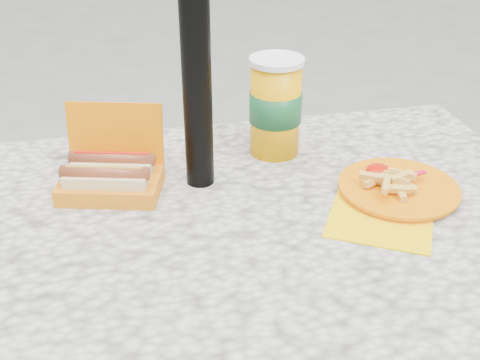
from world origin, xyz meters
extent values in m
cube|color=beige|center=(0.00, 0.00, 0.72)|extent=(1.20, 0.80, 0.05)
cylinder|color=black|center=(0.50, 0.30, 0.35)|extent=(0.07, 0.07, 0.70)
cube|color=orange|center=(-0.16, 0.15, 0.77)|extent=(0.19, 0.15, 0.03)
cube|color=orange|center=(-0.14, 0.22, 0.84)|extent=(0.17, 0.07, 0.11)
cube|color=#D6C280|center=(-0.17, 0.13, 0.78)|extent=(0.15, 0.07, 0.04)
cylinder|color=#9A4A22|center=(-0.17, 0.13, 0.80)|extent=(0.15, 0.06, 0.02)
cylinder|color=#AC7C24|center=(-0.17, 0.13, 0.81)|extent=(0.13, 0.04, 0.01)
cube|color=#D6C280|center=(-0.15, 0.18, 0.78)|extent=(0.15, 0.07, 0.04)
cylinder|color=#9A4A22|center=(-0.15, 0.18, 0.80)|extent=(0.15, 0.06, 0.02)
cylinder|color=#B80E00|center=(-0.15, 0.18, 0.81)|extent=(0.13, 0.04, 0.01)
cube|color=#FFC500|center=(0.27, -0.02, 0.75)|extent=(0.22, 0.22, 0.00)
cylinder|color=orange|center=(0.33, 0.05, 0.76)|extent=(0.20, 0.20, 0.01)
cylinder|color=orange|center=(0.33, 0.05, 0.76)|extent=(0.21, 0.21, 0.01)
cube|color=#E8B355|center=(0.29, 0.02, 0.79)|extent=(0.04, 0.05, 0.01)
cube|color=#E8B355|center=(0.32, 0.04, 0.78)|extent=(0.05, 0.04, 0.01)
cube|color=#E8B355|center=(0.33, 0.03, 0.77)|extent=(0.05, 0.04, 0.01)
cube|color=#E8B355|center=(0.34, 0.06, 0.78)|extent=(0.05, 0.02, 0.01)
cube|color=#E8B355|center=(0.32, 0.05, 0.77)|extent=(0.05, 0.04, 0.01)
cube|color=#E8B355|center=(0.32, 0.02, 0.77)|extent=(0.02, 0.05, 0.01)
cube|color=#E8B355|center=(0.34, 0.06, 0.78)|extent=(0.05, 0.04, 0.01)
cube|color=#E8B355|center=(0.33, 0.04, 0.77)|extent=(0.03, 0.05, 0.01)
cube|color=#E8B355|center=(0.34, 0.05, 0.78)|extent=(0.05, 0.03, 0.01)
cube|color=#E8B355|center=(0.31, 0.02, 0.78)|extent=(0.05, 0.03, 0.01)
cube|color=#E8B355|center=(0.29, 0.06, 0.77)|extent=(0.05, 0.03, 0.01)
cube|color=#E8B355|center=(0.29, 0.06, 0.78)|extent=(0.05, 0.04, 0.01)
ellipsoid|color=#B80E00|center=(0.32, 0.10, 0.77)|extent=(0.04, 0.04, 0.01)
cube|color=red|center=(0.35, 0.05, 0.78)|extent=(0.09, 0.03, 0.00)
cylinder|color=#F5A300|center=(0.16, 0.25, 0.84)|extent=(0.10, 0.10, 0.18)
cylinder|color=#135027|center=(0.16, 0.25, 0.85)|extent=(0.10, 0.10, 0.06)
cylinder|color=white|center=(0.16, 0.25, 0.94)|extent=(0.10, 0.10, 0.01)
camera|label=1|loc=(-0.13, -0.78, 1.30)|focal=45.00mm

